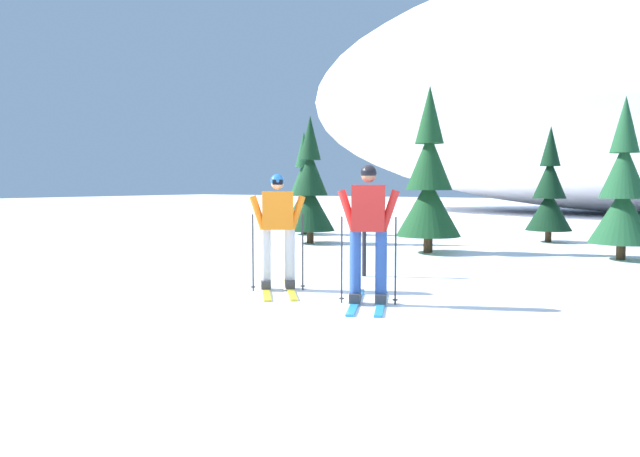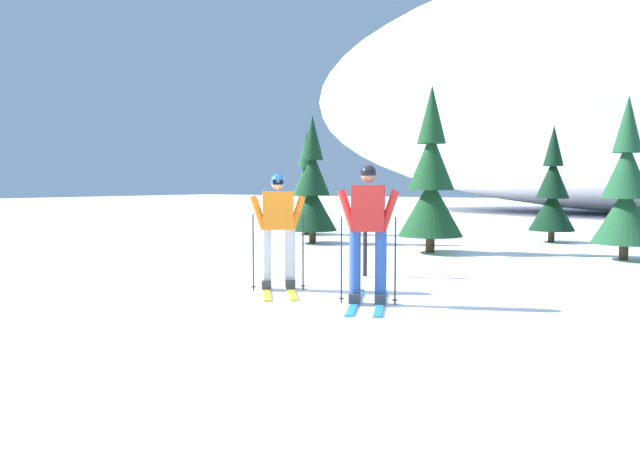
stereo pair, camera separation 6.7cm
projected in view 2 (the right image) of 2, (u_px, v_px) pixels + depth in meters
name	position (u px, v px, depth m)	size (l,w,h in m)	color
ground_plane	(327.00, 310.00, 7.58)	(120.00, 120.00, 0.00)	white
skier_red_jacket	(368.00, 232.00, 7.87)	(1.14, 1.79, 1.81)	#2893CC
skier_orange_jacket	(278.00, 229.00, 8.97)	(1.41, 1.57, 1.71)	gold
pine_tree_far_left	(307.00, 192.00, 18.88)	(1.22, 1.22, 3.17)	#47301E
pine_tree_left	(313.00, 190.00, 16.02)	(1.29, 1.29, 3.34)	#47301E
pine_tree_center_left	(431.00, 183.00, 13.78)	(1.46, 1.46, 3.77)	#47301E
pine_tree_center	(552.00, 194.00, 16.31)	(1.20, 1.20, 3.11)	#47301E
pine_tree_center_right	(626.00, 192.00, 12.46)	(1.29, 1.29, 3.35)	#47301E
trail_marker_post	(365.00, 232.00, 10.32)	(0.28, 0.07, 1.32)	black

